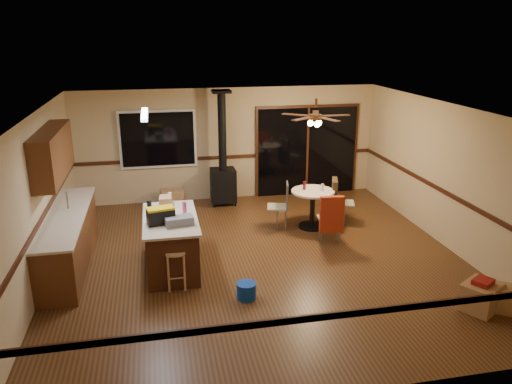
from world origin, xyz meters
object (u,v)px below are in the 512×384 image
object	(u,v)px
box_corner_a	(481,297)
wood_stove	(223,174)
toolbox_grey	(179,221)
chair_near	(331,214)
dining_table	(312,202)
chair_right	(336,196)
blue_bucket	(246,291)
kitchen_island	(171,243)
toolbox_black	(161,217)
box_corner_b	(505,298)
box_under_window	(172,198)
bar_stool	(176,269)
chair_left	(283,200)

from	to	relation	value
box_corner_a	wood_stove	bearing A→B (deg)	119.35
wood_stove	toolbox_grey	distance (m)	3.60
chair_near	toolbox_grey	bearing A→B (deg)	-165.28
dining_table	chair_right	world-z (taller)	chair_right
blue_bucket	dining_table	xyz separation A→B (m)	(1.82, 2.53, 0.41)
toolbox_grey	box_corner_a	distance (m)	4.61
kitchen_island	chair_near	world-z (taller)	chair_near
blue_bucket	chair_near	xyz separation A→B (m)	(1.90, 1.64, 0.47)
chair_right	toolbox_black	bearing A→B (deg)	-155.51
chair_right	box_corner_b	xyz separation A→B (m)	(1.21, -3.69, -0.42)
toolbox_black	box_under_window	size ratio (longest dim) A/B	0.85
chair_near	bar_stool	bearing A→B (deg)	-159.13
chair_left	chair_near	size ratio (longest dim) A/B	0.74
chair_right	bar_stool	bearing A→B (deg)	-147.99
dining_table	box_corner_b	world-z (taller)	dining_table
bar_stool	chair_left	distance (m)	3.05
dining_table	box_corner_a	world-z (taller)	dining_table
chair_left	chair_near	xyz separation A→B (m)	(0.68, -0.96, 0.01)
toolbox_black	chair_near	distance (m)	3.18
box_corner_a	chair_near	bearing A→B (deg)	116.86
wood_stove	box_under_window	bearing A→B (deg)	177.55
box_under_window	bar_stool	bearing A→B (deg)	-91.49
wood_stove	toolbox_black	bearing A→B (deg)	-113.83
chair_near	box_corner_b	distance (m)	3.20
bar_stool	box_corner_b	xyz separation A→B (m)	(4.57, -1.59, -0.14)
toolbox_black	blue_bucket	xyz separation A→B (m)	(1.18, -1.02, -0.89)
blue_bucket	chair_left	distance (m)	2.91
toolbox_grey	chair_left	world-z (taller)	toolbox_grey
dining_table	chair_left	bearing A→B (deg)	172.78
kitchen_island	blue_bucket	size ratio (longest dim) A/B	5.69
kitchen_island	bar_stool	bearing A→B (deg)	-87.45
kitchen_island	toolbox_grey	distance (m)	0.63
box_under_window	box_corner_a	world-z (taller)	box_corner_a
chair_near	dining_table	bearing A→B (deg)	95.15
toolbox_black	bar_stool	xyz separation A→B (m)	(0.18, -0.49, -0.70)
wood_stove	box_corner_a	world-z (taller)	wood_stove
kitchen_island	chair_right	world-z (taller)	chair_right
blue_bucket	box_corner_b	world-z (taller)	box_corner_b
kitchen_island	blue_bucket	xyz separation A→B (m)	(1.04, -1.25, -0.33)
toolbox_black	chair_left	xyz separation A→B (m)	(2.41, 1.58, -0.43)
kitchen_island	toolbox_grey	xyz separation A→B (m)	(0.13, -0.34, 0.51)
bar_stool	box_under_window	bearing A→B (deg)	88.51
toolbox_grey	dining_table	bearing A→B (deg)	30.68
bar_stool	blue_bucket	distance (m)	1.15
dining_table	chair_left	world-z (taller)	chair_left
toolbox_grey	toolbox_black	distance (m)	0.30
toolbox_grey	box_under_window	size ratio (longest dim) A/B	0.88
toolbox_grey	blue_bucket	xyz separation A→B (m)	(0.91, -0.91, -0.84)
toolbox_grey	dining_table	world-z (taller)	toolbox_grey
wood_stove	dining_table	xyz separation A→B (m)	(1.56, -1.77, -0.20)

